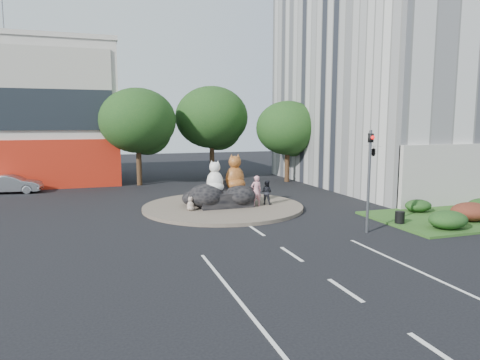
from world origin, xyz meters
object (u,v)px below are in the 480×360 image
object	(u,v)px
cat_white	(215,176)
cat_tabby	(235,172)
pedestrian_pink	(256,191)
pedestrian_dark	(266,192)
parked_car	(12,184)
kitten_white	(246,200)
litter_bin	(400,217)
kitten_calico	(190,203)

from	to	relation	value
cat_white	cat_tabby	bearing A→B (deg)	42.87
cat_tabby	pedestrian_pink	bearing A→B (deg)	-48.20
cat_white	pedestrian_pink	xyz separation A→B (m)	(2.47, -0.67, -0.93)
cat_white	pedestrian_dark	xyz separation A→B (m)	(3.28, -0.35, -1.12)
pedestrian_pink	parked_car	size ratio (longest dim) A/B	0.45
cat_white	parked_car	distance (m)	17.12
pedestrian_dark	parked_car	bearing A→B (deg)	4.67
cat_tabby	pedestrian_dark	distance (m)	2.38
cat_white	pedestrian_dark	size ratio (longest dim) A/B	1.28
cat_tabby	parked_car	bearing A→B (deg)	139.45
cat_tabby	parked_car	size ratio (longest dim) A/B	0.54
kitten_white	litter_bin	size ratio (longest dim) A/B	1.21
pedestrian_dark	litter_bin	distance (m)	8.27
parked_car	pedestrian_pink	bearing A→B (deg)	-119.09
kitten_white	pedestrian_dark	size ratio (longest dim) A/B	0.50
kitten_calico	pedestrian_pink	size ratio (longest dim) A/B	0.45
kitten_calico	litter_bin	size ratio (longest dim) A/B	1.35
pedestrian_pink	pedestrian_dark	bearing A→B (deg)	-161.68
pedestrian_pink	cat_white	bearing A→B (deg)	-18.42
cat_white	kitten_white	distance (m)	2.46
cat_white	parked_car	bearing A→B (deg)	168.73
cat_tabby	kitten_calico	size ratio (longest dim) A/B	2.69
pedestrian_pink	parked_car	world-z (taller)	pedestrian_pink
pedestrian_dark	litter_bin	bearing A→B (deg)	164.96
pedestrian_dark	parked_car	world-z (taller)	pedestrian_dark
kitten_calico	parked_car	size ratio (longest dim) A/B	0.20
cat_tabby	litter_bin	distance (m)	10.14
cat_tabby	pedestrian_dark	xyz separation A→B (m)	(1.88, -0.70, -1.28)
kitten_white	pedestrian_dark	world-z (taller)	pedestrian_dark
cat_tabby	pedestrian_pink	world-z (taller)	cat_tabby
cat_tabby	kitten_calico	xyz separation A→B (m)	(-3.10, -1.08, -1.62)
cat_tabby	pedestrian_dark	bearing A→B (deg)	-24.73
cat_white	kitten_white	size ratio (longest dim) A/B	2.57
parked_car	litter_bin	size ratio (longest dim) A/B	6.69
pedestrian_dark	litter_bin	size ratio (longest dim) A/B	2.43
cat_white	cat_tabby	distance (m)	1.46
cat_tabby	pedestrian_dark	size ratio (longest dim) A/B	1.50
cat_white	pedestrian_pink	world-z (taller)	cat_white
kitten_calico	kitten_white	world-z (taller)	kitten_calico
cat_tabby	kitten_calico	distance (m)	3.66
kitten_calico	kitten_white	bearing A→B (deg)	41.77
kitten_calico	pedestrian_pink	distance (m)	4.20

